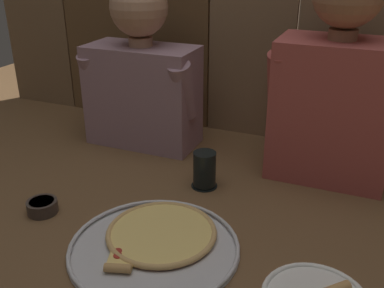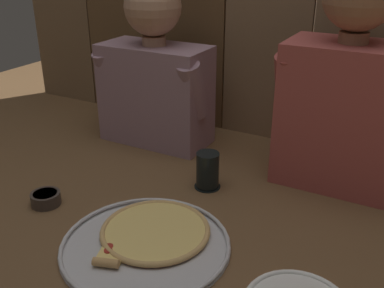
# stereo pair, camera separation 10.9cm
# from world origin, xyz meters

# --- Properties ---
(ground_plane) EXTENTS (3.20, 3.20, 0.00)m
(ground_plane) POSITION_xyz_m (0.00, 0.00, 0.00)
(ground_plane) COLOR brown
(pizza_tray) EXTENTS (0.41, 0.41, 0.03)m
(pizza_tray) POSITION_xyz_m (-0.00, -0.11, 0.01)
(pizza_tray) COLOR silver
(pizza_tray) RESTS_ON ground
(drinking_glass) EXTENTS (0.08, 0.08, 0.11)m
(drinking_glass) POSITION_xyz_m (0.00, 0.20, 0.05)
(drinking_glass) COLOR black
(drinking_glass) RESTS_ON ground
(dipping_bowl) EXTENTS (0.08, 0.08, 0.04)m
(dipping_bowl) POSITION_xyz_m (-0.35, -0.10, 0.02)
(dipping_bowl) COLOR #3D332D
(dipping_bowl) RESTS_ON ground
(diner_left) EXTENTS (0.42, 0.21, 0.58)m
(diner_left) POSITION_xyz_m (-0.32, 0.42, 0.27)
(diner_left) COLOR gray
(diner_left) RESTS_ON ground
(diner_right) EXTENTS (0.38, 0.22, 0.65)m
(diner_right) POSITION_xyz_m (0.32, 0.42, 0.31)
(diner_right) COLOR #AD4C47
(diner_right) RESTS_ON ground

